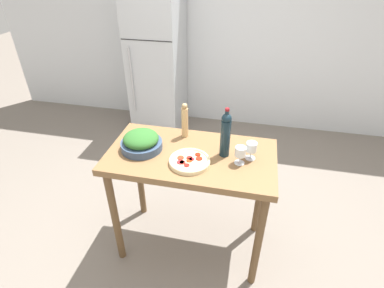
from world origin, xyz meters
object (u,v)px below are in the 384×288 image
wine_bottle (226,134)px  salad_bowl (141,142)px  pepper_mill (185,121)px  homemade_pizza (190,161)px  refrigerator (158,65)px  wine_glass_near (240,152)px  wine_glass_far (251,148)px

wine_bottle → salad_bowl: wine_bottle is taller
pepper_mill → homemade_pizza: pepper_mill is taller
wine_bottle → pepper_mill: size_ratio=1.31×
refrigerator → wine_bottle: (1.07, -1.83, 0.22)m
homemade_pizza → wine_glass_near: bearing=12.4°
wine_glass_far → wine_glass_near: bearing=-134.4°
salad_bowl → refrigerator: bearing=104.6°
refrigerator → pepper_mill: size_ratio=6.52×
homemade_pizza → pepper_mill: bearing=108.4°
wine_glass_near → pepper_mill: pepper_mill is taller
refrigerator → homemade_pizza: refrigerator is taller
refrigerator → wine_bottle: 2.13m
wine_glass_far → pepper_mill: size_ratio=0.46×
wine_glass_near → pepper_mill: (-0.43, 0.26, 0.05)m
wine_glass_near → pepper_mill: 0.50m
refrigerator → wine_glass_near: size_ratio=14.09×
wine_glass_far → wine_bottle: bearing=178.3°
wine_bottle → salad_bowl: bearing=-175.0°
wine_glass_far → salad_bowl: salad_bowl is taller
salad_bowl → homemade_pizza: (0.37, -0.09, -0.04)m
wine_glass_far → pepper_mill: (-0.50, 0.19, 0.05)m
refrigerator → homemade_pizza: (0.86, -1.97, 0.07)m
salad_bowl → homemade_pizza: bearing=-14.4°
refrigerator → pepper_mill: bearing=-65.5°
wine_glass_far → salad_bowl: (-0.76, -0.05, -0.03)m
wine_bottle → pepper_mill: (-0.32, 0.18, -0.04)m
refrigerator → wine_glass_near: bearing=-58.2°
refrigerator → wine_bottle: bearing=-59.7°
wine_bottle → homemade_pizza: size_ratio=1.30×
wine_glass_far → homemade_pizza: wine_glass_far is taller
refrigerator → salad_bowl: bearing=-75.4°
pepper_mill → homemade_pizza: size_ratio=0.99×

